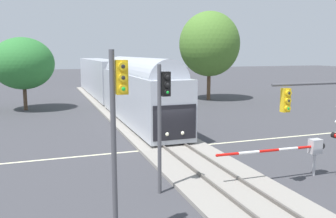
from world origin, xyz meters
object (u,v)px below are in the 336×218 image
traffic_signal_near_left (118,118)px  oak_behind_train (23,64)px  traffic_signal_median (163,108)px  traffic_signal_near_right (334,104)px  commuter_train (115,81)px  crossing_gate_near (304,149)px  oak_far_right (209,44)px

traffic_signal_near_left → oak_behind_train: oak_behind_train is taller
traffic_signal_median → traffic_signal_near_right: (7.54, -1.35, -0.01)m
traffic_signal_median → oak_behind_train: oak_behind_train is taller
traffic_signal_near_left → traffic_signal_median: traffic_signal_near_left is taller
commuter_train → crossing_gate_near: bearing=-80.8°
crossing_gate_near → oak_behind_train: oak_behind_train is taller
commuter_train → oak_behind_train: bearing=175.9°
traffic_signal_near_left → oak_far_right: (17.48, 29.93, 2.88)m
commuter_train → traffic_signal_near_right: 26.53m
crossing_gate_near → oak_far_right: bearing=73.4°
traffic_signal_near_left → traffic_signal_near_right: 10.30m
traffic_signal_near_right → oak_behind_train: 30.16m
commuter_train → traffic_signal_near_left: traffic_signal_near_left is taller
traffic_signal_median → commuter_train: bearing=83.4°
traffic_signal_median → oak_behind_train: (-6.35, 25.40, 1.13)m
traffic_signal_near_left → oak_far_right: oak_far_right is taller
oak_behind_train → oak_far_right: bearing=3.0°
crossing_gate_near → oak_far_right: size_ratio=0.54×
crossing_gate_near → oak_behind_train: (-13.27, 25.77, 3.36)m
commuter_train → crossing_gate_near: commuter_train is taller
commuter_train → traffic_signal_near_left: (-5.39, -28.16, 1.21)m
commuter_train → traffic_signal_median: 24.93m
traffic_signal_near_left → traffic_signal_near_right: size_ratio=1.16×
traffic_signal_near_left → traffic_signal_median: 4.27m
crossing_gate_near → traffic_signal_near_right: bearing=-57.5°
traffic_signal_near_left → traffic_signal_median: (2.55, 3.41, -0.36)m
oak_far_right → oak_behind_train: 21.42m
traffic_signal_near_left → commuter_train: bearing=79.2°
crossing_gate_near → traffic_signal_median: 7.28m
commuter_train → crossing_gate_near: (4.07, -25.12, -1.39)m
traffic_signal_median → oak_far_right: size_ratio=0.50×
crossing_gate_near → traffic_signal_near_left: 10.27m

